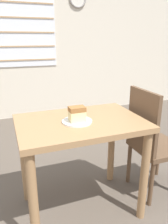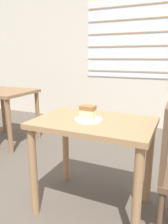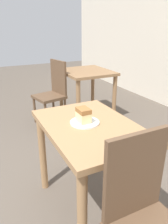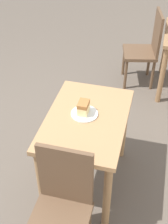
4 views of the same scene
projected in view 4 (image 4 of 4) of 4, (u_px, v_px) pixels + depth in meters
The scene contains 6 objects.
ground_plane at pixel (30, 161), 3.05m from camera, with size 14.00×14.00×0.00m, color brown.
dining_table_near at pixel (86, 131), 2.47m from camera, with size 0.89×0.61×0.76m.
chair_near_window at pixel (62, 206), 2.08m from camera, with size 0.39×0.39×0.93m.
chair_far_corner at pixel (146, 47), 3.80m from camera, with size 0.47×0.47×0.93m.
plate at pixel (84, 114), 2.41m from camera, with size 0.21×0.21×0.01m.
cake_slice at pixel (83, 108), 2.38m from camera, with size 0.11×0.08×0.10m.
Camera 4 is at (1.85, 1.03, 2.31)m, focal length 50.00 mm.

